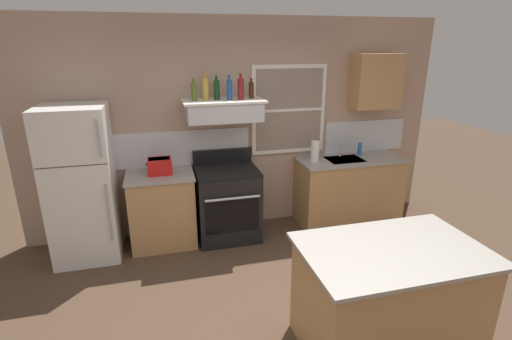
{
  "coord_description": "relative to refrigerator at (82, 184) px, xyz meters",
  "views": [
    {
      "loc": [
        -1.02,
        -2.51,
        2.39
      ],
      "look_at": [
        -0.05,
        1.2,
        1.1
      ],
      "focal_mm": 26.73,
      "sensor_mm": 36.0,
      "label": 1
    }
  ],
  "objects": [
    {
      "name": "upper_cabinet_right",
      "position": [
        3.7,
        0.2,
        1.02
      ],
      "size": [
        0.64,
        0.32,
        0.7
      ],
      "color": "tan"
    },
    {
      "name": "dish_soap_bottle",
      "position": [
        3.53,
        0.16,
        0.12
      ],
      "size": [
        0.06,
        0.06,
        0.18
      ],
      "primitive_type": "cylinder",
      "color": "blue",
      "rests_on": "counter_right_with_sink"
    },
    {
      "name": "range_hood_shelf",
      "position": [
        1.65,
        0.12,
        0.74
      ],
      "size": [
        0.96,
        0.52,
        0.24
      ],
      "color": "silver"
    },
    {
      "name": "counter_right_with_sink",
      "position": [
        3.35,
        0.06,
        -0.42
      ],
      "size": [
        1.43,
        0.63,
        0.91
      ],
      "color": "tan",
      "rests_on": "ground_plane"
    },
    {
      "name": "bottle_champagne_gold_foil",
      "position": [
        1.45,
        0.15,
        1.0
      ],
      "size": [
        0.08,
        0.08,
        0.32
      ],
      "color": "#B29333",
      "rests_on": "range_hood_shelf"
    },
    {
      "name": "back_wall",
      "position": [
        1.93,
        0.39,
        0.47
      ],
      "size": [
        5.4,
        0.11,
        2.7
      ],
      "color": "tan",
      "rests_on": "ground_plane"
    },
    {
      "name": "sink_faucet",
      "position": [
        3.25,
        0.16,
        0.21
      ],
      "size": [
        0.03,
        0.17,
        0.28
      ],
      "color": "silver",
      "rests_on": "counter_right_with_sink"
    },
    {
      "name": "kitchen_island",
      "position": [
        2.53,
        -2.16,
        -0.42
      ],
      "size": [
        1.4,
        0.9,
        0.91
      ],
      "color": "tan",
      "rests_on": "ground_plane"
    },
    {
      "name": "bottle_red_label_wine",
      "position": [
        1.85,
        0.08,
        0.99
      ],
      "size": [
        0.07,
        0.07,
        0.3
      ],
      "color": "maroon",
      "rests_on": "range_hood_shelf"
    },
    {
      "name": "bottle_olive_oil_square",
      "position": [
        1.31,
        0.13,
        0.97
      ],
      "size": [
        0.06,
        0.06,
        0.25
      ],
      "color": "#4C601E",
      "rests_on": "range_hood_shelf"
    },
    {
      "name": "bottle_brown_stout",
      "position": [
        2.0,
        0.16,
        0.97
      ],
      "size": [
        0.06,
        0.06,
        0.24
      ],
      "color": "#381E0F",
      "rests_on": "range_hood_shelf"
    },
    {
      "name": "bottle_blue_liqueur",
      "position": [
        1.72,
        0.09,
        0.99
      ],
      "size": [
        0.07,
        0.07,
        0.29
      ],
      "color": "#1E478C",
      "rests_on": "range_hood_shelf"
    },
    {
      "name": "bottle_dark_green_wine",
      "position": [
        1.58,
        0.14,
        0.98
      ],
      "size": [
        0.07,
        0.07,
        0.28
      ],
      "color": "#143819",
      "rests_on": "range_hood_shelf"
    },
    {
      "name": "stove_range",
      "position": [
        1.65,
        0.02,
        -0.41
      ],
      "size": [
        0.76,
        0.69,
        1.09
      ],
      "color": "black",
      "rests_on": "ground_plane"
    },
    {
      "name": "refrigerator",
      "position": [
        0.0,
        0.0,
        0.0
      ],
      "size": [
        0.7,
        0.72,
        1.76
      ],
      "color": "white",
      "rests_on": "ground_plane"
    },
    {
      "name": "ground_plane",
      "position": [
        1.9,
        -1.84,
        -0.88
      ],
      "size": [
        16.0,
        16.0,
        0.0
      ],
      "primitive_type": "plane",
      "color": "#4C3828"
    },
    {
      "name": "paper_towel_roll",
      "position": [
        2.83,
        0.06,
        0.17
      ],
      "size": [
        0.11,
        0.11,
        0.27
      ],
      "primitive_type": "cylinder",
      "color": "white",
      "rests_on": "counter_right_with_sink"
    },
    {
      "name": "toaster",
      "position": [
        0.86,
        0.05,
        0.13
      ],
      "size": [
        0.3,
        0.2,
        0.19
      ],
      "color": "red",
      "rests_on": "counter_left_of_stove"
    },
    {
      "name": "counter_left_of_stove",
      "position": [
        0.85,
        0.06,
        -0.42
      ],
      "size": [
        0.79,
        0.63,
        0.91
      ],
      "color": "tan",
      "rests_on": "ground_plane"
    }
  ]
}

